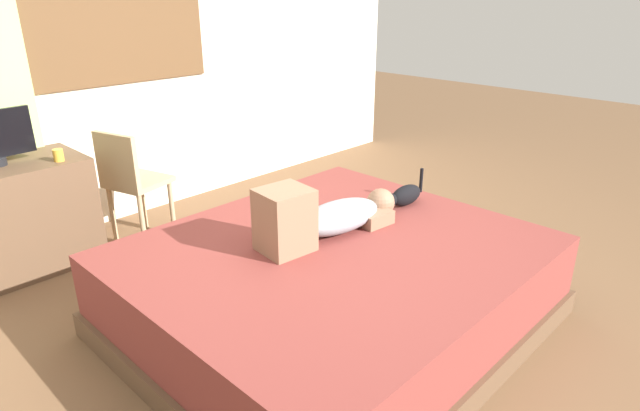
% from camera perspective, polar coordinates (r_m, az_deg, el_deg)
% --- Properties ---
extents(ground_plane, '(16.00, 16.00, 0.00)m').
position_cam_1_polar(ground_plane, '(3.12, 3.09, -12.88)').
color(ground_plane, brown).
extents(back_wall_with_window, '(6.40, 0.14, 2.90)m').
position_cam_1_polar(back_wall_with_window, '(4.57, -21.51, 16.57)').
color(back_wall_with_window, beige).
rests_on(back_wall_with_window, ground).
extents(bed, '(2.15, 1.89, 0.49)m').
position_cam_1_polar(bed, '(3.02, 1.42, -8.58)').
color(bed, brown).
rests_on(bed, ground).
extents(person_lying, '(0.94, 0.35, 0.34)m').
position_cam_1_polar(person_lying, '(2.98, 0.63, -1.15)').
color(person_lying, '#8C939E').
rests_on(person_lying, bed).
extents(cat, '(0.36, 0.12, 0.21)m').
position_cam_1_polar(cat, '(3.45, 8.95, 1.06)').
color(cat, black).
rests_on(cat, bed).
extents(desk, '(0.90, 0.56, 0.74)m').
position_cam_1_polar(desk, '(4.10, -29.46, -1.09)').
color(desk, brown).
rests_on(desk, ground).
extents(cup, '(0.06, 0.06, 0.08)m').
position_cam_1_polar(cup, '(3.88, -26.07, 4.83)').
color(cup, gold).
rests_on(cup, desk).
extents(chair_by_desk, '(0.47, 0.47, 0.86)m').
position_cam_1_polar(chair_by_desk, '(4.12, -19.52, 2.76)').
color(chair_by_desk, tan).
rests_on(chair_by_desk, ground).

